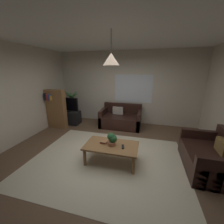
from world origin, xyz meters
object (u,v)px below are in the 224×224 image
(book_on_table_0, at_px, (103,142))
(tv, at_px, (67,104))
(remote_on_table_0, at_px, (123,147))
(bookshelf_corner, at_px, (56,109))
(couch_under_window, at_px, (121,119))
(book_on_table_1, at_px, (104,142))
(tv_stand, at_px, (69,117))
(coffee_table, at_px, (111,147))
(potted_palm_corner, at_px, (72,106))
(pendant_lamp, at_px, (111,59))
(couch_right_side, at_px, (210,158))
(potted_plant_on_table, at_px, (112,139))

(book_on_table_0, height_order, tv, tv)
(remote_on_table_0, xyz_separation_m, bookshelf_corner, (-2.73, 1.51, 0.27))
(couch_under_window, relative_size, book_on_table_1, 10.55)
(tv_stand, bearing_deg, tv, -90.00)
(coffee_table, height_order, potted_palm_corner, potted_palm_corner)
(pendant_lamp, bearing_deg, couch_right_side, 7.50)
(tv, bearing_deg, coffee_table, -40.16)
(tv, bearing_deg, book_on_table_0, -42.21)
(coffee_table, bearing_deg, bookshelf_corner, 148.87)
(couch_under_window, height_order, couch_right_side, same)
(tv_stand, bearing_deg, potted_plant_on_table, -40.07)
(potted_plant_on_table, height_order, tv, tv)
(couch_right_side, bearing_deg, remote_on_table_0, -80.62)
(remote_on_table_0, distance_m, tv, 3.22)
(coffee_table, distance_m, tv, 3.01)
(couch_under_window, distance_m, potted_palm_corner, 2.20)
(remote_on_table_0, bearing_deg, potted_palm_corner, 126.33)
(potted_plant_on_table, bearing_deg, book_on_table_1, 175.48)
(couch_right_side, height_order, tv_stand, couch_right_side)
(couch_right_side, relative_size, tv_stand, 1.48)
(potted_plant_on_table, height_order, tv_stand, potted_plant_on_table)
(tv_stand, xyz_separation_m, potted_palm_corner, (-0.10, 0.51, 0.32))
(book_on_table_0, xyz_separation_m, tv_stand, (-2.07, 1.90, -0.19))
(couch_right_side, distance_m, book_on_table_0, 2.31)
(couch_right_side, bearing_deg, book_on_table_1, -83.98)
(couch_right_side, distance_m, coffee_table, 2.10)
(remote_on_table_0, distance_m, potted_plant_on_table, 0.29)
(tv, bearing_deg, couch_under_window, 7.28)
(tv_stand, height_order, potted_palm_corner, potted_palm_corner)
(tv_stand, distance_m, tv, 0.54)
(couch_under_window, bearing_deg, bookshelf_corner, -162.77)
(bookshelf_corner, xyz_separation_m, pendant_lamp, (2.46, -1.49, 1.53))
(book_on_table_1, distance_m, bookshelf_corner, 2.71)
(book_on_table_1, bearing_deg, book_on_table_0, 151.68)
(potted_palm_corner, relative_size, pendant_lamp, 2.06)
(couch_right_side, height_order, tv, tv)
(pendant_lamp, bearing_deg, potted_plant_on_table, 58.90)
(tv_stand, xyz_separation_m, pendant_lamp, (2.28, -1.94, 1.99))
(tv_stand, relative_size, potted_palm_corner, 0.69)
(potted_palm_corner, bearing_deg, book_on_table_1, -47.90)
(remote_on_table_0, xyz_separation_m, pendant_lamp, (-0.27, 0.03, 1.80))
(couch_right_side, relative_size, pendant_lamp, 2.12)
(couch_under_window, distance_m, pendant_lamp, 2.95)
(couch_under_window, bearing_deg, book_on_table_0, -89.77)
(couch_right_side, height_order, potted_palm_corner, potted_palm_corner)
(couch_right_side, height_order, book_on_table_0, couch_right_side)
(remote_on_table_0, distance_m, tv_stand, 3.22)
(book_on_table_1, bearing_deg, potted_plant_on_table, -4.52)
(couch_under_window, relative_size, pendant_lamp, 2.34)
(remote_on_table_0, height_order, pendant_lamp, pendant_lamp)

